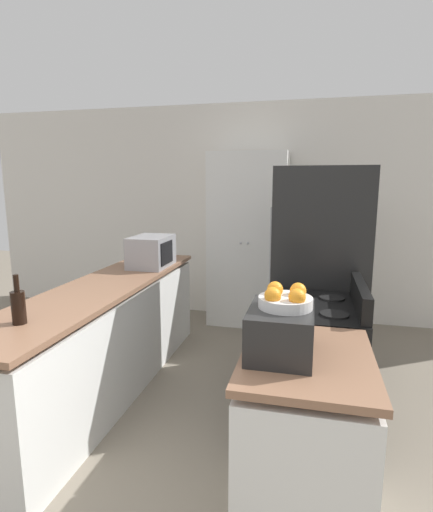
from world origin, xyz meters
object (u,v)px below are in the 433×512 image
microwave (151,251)px  toaster_oven (280,331)px  pantry_cabinet (248,240)px  fruit_bowl (285,299)px  refrigerator (319,276)px  wine_bottle (18,306)px  stove (310,367)px

microwave → toaster_oven: 2.16m
toaster_oven → microwave: bearing=128.4°
pantry_cabinet → fruit_bowl: 2.89m
fruit_bowl → refrigerator: bearing=83.8°
fruit_bowl → wine_bottle: bearing=178.3°
toaster_oven → pantry_cabinet: bearing=102.1°
toaster_oven → fruit_bowl: fruit_bowl is taller
toaster_oven → refrigerator: bearing=83.2°
microwave → wine_bottle: (-0.11, -1.63, -0.04)m
pantry_cabinet → microwave: bearing=-122.9°
refrigerator → toaster_oven: 1.63m
refrigerator → microwave: bearing=177.2°
pantry_cabinet → wine_bottle: 2.90m
pantry_cabinet → wine_bottle: bearing=-107.0°
wine_bottle → toaster_oven: bearing=-2.4°
refrigerator → wine_bottle: size_ratio=6.30×
wine_bottle → toaster_oven: 1.46m
refrigerator → fruit_bowl: (-0.17, -1.60, 0.25)m
stove → wine_bottle: (-1.60, -0.75, 0.54)m
refrigerator → fruit_bowl: 1.63m
microwave → toaster_oven: bearing=-51.6°
microwave → fruit_bowl: (1.36, -1.68, 0.12)m
pantry_cabinet → stove: 2.23m
refrigerator → microwave: refrigerator is taller
pantry_cabinet → refrigerator: size_ratio=1.12×
pantry_cabinet → stove: bearing=-69.6°
stove → refrigerator: refrigerator is taller
pantry_cabinet → refrigerator: pantry_cabinet is taller
microwave → fruit_bowl: 2.16m
stove → toaster_oven: bearing=-100.3°
fruit_bowl → pantry_cabinet: bearing=102.5°
pantry_cabinet → fruit_bowl: pantry_cabinet is taller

